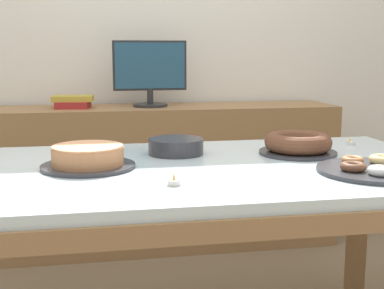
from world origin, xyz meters
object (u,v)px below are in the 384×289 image
object	(u,v)px
book_stack	(73,102)
cake_chocolate_round	(88,158)
tealight_near_front	(350,143)
computer_monitor	(150,74)
tealight_near_cakes	(174,182)
cake_golden_bundt	(298,144)
pastry_platter	(377,169)
plate_stack	(176,146)

from	to	relation	value
book_stack	cake_chocolate_round	xyz separation A→B (m)	(0.09, -1.30, -0.07)
cake_chocolate_round	tealight_near_front	bearing A→B (deg)	13.33
computer_monitor	tealight_near_cakes	size ratio (longest dim) A/B	10.60
cake_golden_bundt	tealight_near_cakes	bearing A→B (deg)	-143.81
book_stack	pastry_platter	bearing A→B (deg)	-57.01
tealight_near_front	book_stack	bearing A→B (deg)	138.03
computer_monitor	cake_chocolate_round	size ratio (longest dim) A/B	1.34
book_stack	tealight_near_front	bearing A→B (deg)	-41.97
computer_monitor	pastry_platter	world-z (taller)	computer_monitor
tealight_near_cakes	tealight_near_front	world-z (taller)	same
pastry_platter	tealight_near_cakes	xyz separation A→B (m)	(-0.67, -0.04, -0.00)
cake_golden_bundt	plate_stack	world-z (taller)	cake_golden_bundt
computer_monitor	book_stack	distance (m)	0.46
cake_golden_bundt	tealight_near_front	bearing A→B (deg)	27.13
computer_monitor	plate_stack	size ratio (longest dim) A/B	2.02
book_stack	tealight_near_cakes	xyz separation A→B (m)	(0.34, -1.59, -0.10)
cake_golden_bundt	tealight_near_front	xyz separation A→B (m)	(0.29, 0.15, -0.03)
book_stack	cake_golden_bundt	distance (m)	1.48
plate_stack	pastry_platter	bearing A→B (deg)	-36.55
tealight_near_cakes	book_stack	bearing A→B (deg)	101.92
cake_golden_bundt	tealight_near_front	world-z (taller)	cake_golden_bundt
computer_monitor	cake_golden_bundt	distance (m)	1.29
book_stack	plate_stack	size ratio (longest dim) A/B	1.13
book_stack	cake_golden_bundt	bearing A→B (deg)	-53.86
book_stack	plate_stack	xyz separation A→B (m)	(0.42, -1.11, -0.08)
computer_monitor	tealight_near_cakes	bearing A→B (deg)	-93.72
cake_chocolate_round	tealight_near_cakes	world-z (taller)	cake_chocolate_round
cake_golden_bundt	plate_stack	bearing A→B (deg)	169.47
plate_stack	cake_golden_bundt	bearing A→B (deg)	-10.53
cake_chocolate_round	plate_stack	size ratio (longest dim) A/B	1.51
book_stack	tealight_near_front	size ratio (longest dim) A/B	5.92
tealight_near_cakes	computer_monitor	bearing A→B (deg)	86.28
cake_chocolate_round	pastry_platter	bearing A→B (deg)	-14.98
cake_chocolate_round	tealight_near_front	size ratio (longest dim) A/B	7.91
pastry_platter	plate_stack	size ratio (longest dim) A/B	1.80
plate_stack	tealight_near_cakes	xyz separation A→B (m)	(-0.08, -0.48, -0.02)
book_stack	pastry_platter	distance (m)	1.85
pastry_platter	tealight_near_front	size ratio (longest dim) A/B	9.44
pastry_platter	tealight_near_cakes	size ratio (longest dim) A/B	9.44
tealight_near_cakes	pastry_platter	bearing A→B (deg)	3.64
pastry_platter	cake_chocolate_round	bearing A→B (deg)	165.02
computer_monitor	cake_chocolate_round	distance (m)	1.36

